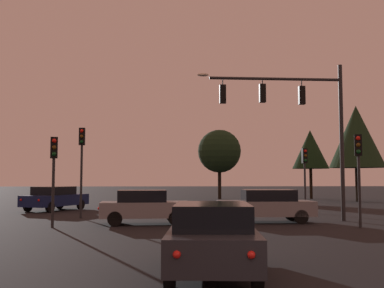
# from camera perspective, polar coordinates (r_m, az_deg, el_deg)

# --- Properties ---
(ground_plane) EXTENTS (168.00, 168.00, 0.00)m
(ground_plane) POSITION_cam_1_polar(r_m,az_deg,el_deg) (30.06, 0.24, -8.21)
(ground_plane) COLOR black
(ground_plane) RESTS_ON ground
(traffic_signal_mast_arm) EXTENTS (7.16, 0.46, 7.62)m
(traffic_signal_mast_arm) POSITION_cam_1_polar(r_m,az_deg,el_deg) (22.78, 12.98, 3.99)
(traffic_signal_mast_arm) COLOR #232326
(traffic_signal_mast_arm) RESTS_ON ground
(traffic_light_corner_left) EXTENTS (0.33, 0.37, 3.85)m
(traffic_light_corner_left) POSITION_cam_1_polar(r_m,az_deg,el_deg) (28.25, 13.92, -2.76)
(traffic_light_corner_left) COLOR #232326
(traffic_light_corner_left) RESTS_ON ground
(traffic_light_corner_right) EXTENTS (0.31, 0.35, 4.67)m
(traffic_light_corner_right) POSITION_cam_1_polar(r_m,az_deg,el_deg) (24.30, -13.63, -1.26)
(traffic_light_corner_right) COLOR #232326
(traffic_light_corner_right) RESTS_ON ground
(traffic_light_median) EXTENTS (0.37, 0.39, 3.89)m
(traffic_light_median) POSITION_cam_1_polar(r_m,az_deg,el_deg) (20.30, 20.10, -2.01)
(traffic_light_median) COLOR #232326
(traffic_light_median) RESTS_ON ground
(traffic_light_far_side) EXTENTS (0.35, 0.38, 3.79)m
(traffic_light_far_side) POSITION_cam_1_polar(r_m,az_deg,el_deg) (20.02, -16.90, -2.25)
(traffic_light_far_side) COLOR #232326
(traffic_light_far_side) RESTS_ON ground
(car_nearside_lane) EXTENTS (2.14, 4.26, 1.52)m
(car_nearside_lane) POSITION_cam_1_polar(r_m,az_deg,el_deg) (9.95, 2.56, -11.58)
(car_nearside_lane) COLOR #232328
(car_nearside_lane) RESTS_ON ground
(car_crossing_left) EXTENTS (4.46, 1.84, 1.52)m
(car_crossing_left) POSITION_cam_1_polar(r_m,az_deg,el_deg) (21.70, 9.25, -7.56)
(car_crossing_left) COLOR gray
(car_crossing_left) RESTS_ON ground
(car_crossing_right) EXTENTS (4.11, 2.00, 1.52)m
(car_crossing_right) POSITION_cam_1_polar(r_m,az_deg,el_deg) (20.69, -5.98, -7.77)
(car_crossing_right) COLOR gray
(car_crossing_right) RESTS_ON ground
(car_far_lane) EXTENTS (3.68, 4.92, 1.52)m
(car_far_lane) POSITION_cam_1_polar(r_m,az_deg,el_deg) (30.46, -16.75, -6.47)
(car_far_lane) COLOR #0F1947
(car_far_lane) RESTS_ON ground
(tree_behind_sign) EXTENTS (4.25, 4.25, 6.84)m
(tree_behind_sign) POSITION_cam_1_polar(r_m,az_deg,el_deg) (45.11, 3.45, -0.92)
(tree_behind_sign) COLOR black
(tree_behind_sign) RESTS_ON ground
(tree_left_far) EXTENTS (3.61, 3.61, 6.87)m
(tree_left_far) POSITION_cam_1_polar(r_m,az_deg,el_deg) (47.08, 14.57, -0.66)
(tree_left_far) COLOR black
(tree_left_far) RESTS_ON ground
(tree_center_horizon) EXTENTS (4.80, 4.80, 8.47)m
(tree_center_horizon) POSITION_cam_1_polar(r_m,az_deg,el_deg) (42.71, 19.86, 0.87)
(tree_center_horizon) COLOR black
(tree_center_horizon) RESTS_ON ground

